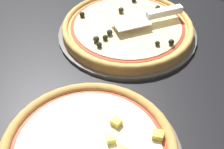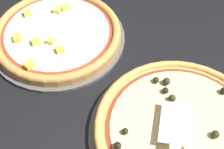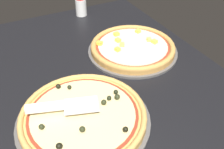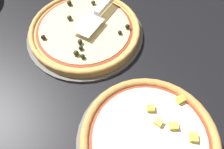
{
  "view_description": "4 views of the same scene",
  "coord_description": "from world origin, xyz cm",
  "views": [
    {
      "loc": [
        -51.58,
        41.31,
        55.83
      ],
      "look_at": [
        -7.84,
        6.09,
        3.0
      ],
      "focal_mm": 50.0,
      "sensor_mm": 36.0,
      "label": 1
    },
    {
      "loc": [
        -13.33,
        -41.65,
        64.14
      ],
      "look_at": [
        -7.84,
        6.09,
        3.0
      ],
      "focal_mm": 50.0,
      "sensor_mm": 36.0,
      "label": 2
    },
    {
      "loc": [
        58.89,
        -28.21,
        61.43
      ],
      "look_at": [
        -7.84,
        6.09,
        3.0
      ],
      "focal_mm": 42.0,
      "sensor_mm": 36.0,
      "label": 3
    },
    {
      "loc": [
        -15.62,
        41.54,
        58.12
      ],
      "look_at": [
        -7.84,
        6.09,
        3.0
      ],
      "focal_mm": 35.0,
      "sensor_mm": 36.0,
      "label": 4
    }
  ],
  "objects": [
    {
      "name": "pizza_pan_front",
      "position": [
        5.68,
        -10.76,
        0.5
      ],
      "size": [
        41.42,
        41.42,
        1.0
      ],
      "primitive_type": "cylinder",
      "color": "#565451",
      "rests_on": "ground_plane"
    },
    {
      "name": "serving_spatula",
      "position": [
        1.63,
        -18.11,
        6.02
      ],
      "size": [
        11.03,
        21.98,
        2.0
      ],
      "color": "silver",
      "rests_on": "pizza_front"
    },
    {
      "name": "pizza_back",
      "position": [
        -21.39,
        22.93,
        2.54
      ],
      "size": [
        35.76,
        35.76,
        3.66
      ],
      "color": "#C68E47",
      "rests_on": "pizza_pan_back"
    },
    {
      "name": "pizza_front",
      "position": [
        5.69,
        -10.74,
        2.57
      ],
      "size": [
        38.94,
        38.94,
        4.25
      ],
      "color": "tan",
      "rests_on": "pizza_pan_front"
    },
    {
      "name": "ground_plane",
      "position": [
        0.0,
        0.0,
        -1.8
      ],
      "size": [
        148.38,
        97.75,
        3.6
      ],
      "primitive_type": "cube",
      "color": "black"
    }
  ]
}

